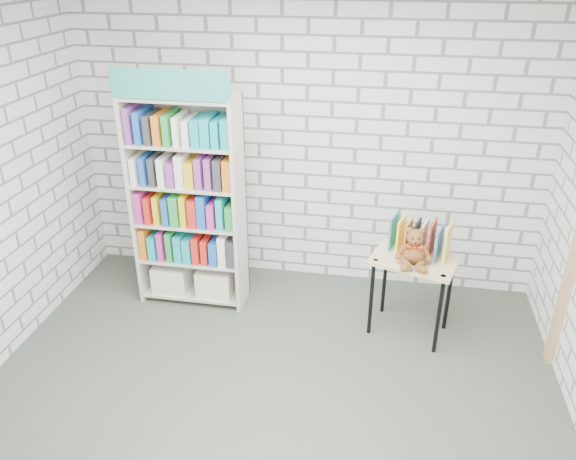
# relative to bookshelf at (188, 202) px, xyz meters

# --- Properties ---
(ground) EXTENTS (4.50, 4.50, 0.00)m
(ground) POSITION_rel_bookshelf_xyz_m (0.99, -1.36, -1.02)
(ground) COLOR #40493E
(ground) RESTS_ON ground
(room_shell) EXTENTS (4.52, 4.02, 2.81)m
(room_shell) POSITION_rel_bookshelf_xyz_m (0.99, -1.36, 0.76)
(room_shell) COLOR silver
(room_shell) RESTS_ON ground
(bookshelf) EXTENTS (1.00, 0.39, 2.24)m
(bookshelf) POSITION_rel_bookshelf_xyz_m (0.00, 0.00, 0.00)
(bookshelf) COLOR beige
(bookshelf) RESTS_ON ground
(display_table) EXTENTS (0.80, 0.66, 0.75)m
(display_table) POSITION_rel_bookshelf_xyz_m (2.05, -0.20, -0.38)
(display_table) COLOR #D3B27E
(display_table) RESTS_ON ground
(table_books) EXTENTS (0.53, 0.34, 0.29)m
(table_books) POSITION_rel_bookshelf_xyz_m (2.08, -0.09, -0.13)
(table_books) COLOR teal
(table_books) RESTS_ON display_table
(teddy_bear) EXTENTS (0.30, 0.28, 0.32)m
(teddy_bear) POSITION_rel_bookshelf_xyz_m (2.03, -0.30, -0.15)
(teddy_bear) COLOR brown
(teddy_bear) RESTS_ON display_table
(door_trim) EXTENTS (0.05, 0.12, 2.10)m
(door_trim) POSITION_rel_bookshelf_xyz_m (3.21, -0.41, 0.03)
(door_trim) COLOR tan
(door_trim) RESTS_ON ground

